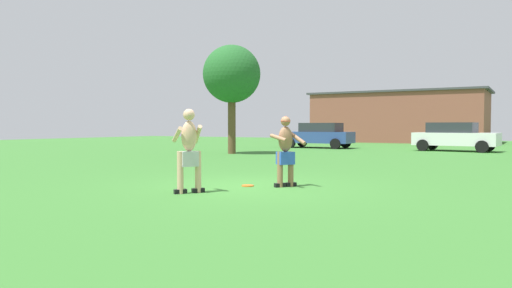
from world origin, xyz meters
TOP-DOWN VIEW (x-y plane):
  - ground_plane at (0.00, 0.00)m, footprint 80.00×80.00m
  - player_with_cap at (0.71, 0.35)m, footprint 0.80×0.68m
  - player_in_gray at (-0.56, -1.55)m, footprint 0.74×0.79m
  - frisbee at (-0.10, 0.01)m, footprint 0.28×0.28m
  - car_blue_mid_lot at (-6.06, 18.39)m, footprint 4.30×2.03m
  - car_white_far_end at (1.88, 18.63)m, footprint 4.46×2.39m
  - outbuilding_behind_lot at (-4.43, 32.42)m, footprint 14.43×7.19m
  - tree_right_field at (-7.39, 10.42)m, footprint 2.86×2.86m

SIDE VIEW (x-z plane):
  - ground_plane at x=0.00m, z-range 0.00..0.00m
  - frisbee at x=-0.10m, z-range 0.00..0.03m
  - car_blue_mid_lot at x=-6.06m, z-range 0.03..1.61m
  - car_white_far_end at x=1.88m, z-range 0.03..1.61m
  - player_with_cap at x=0.71m, z-range 0.07..1.69m
  - player_in_gray at x=-0.56m, z-range 0.05..1.79m
  - outbuilding_behind_lot at x=-4.43m, z-range 0.01..4.31m
  - tree_right_field at x=-7.39m, z-range 1.22..6.63m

